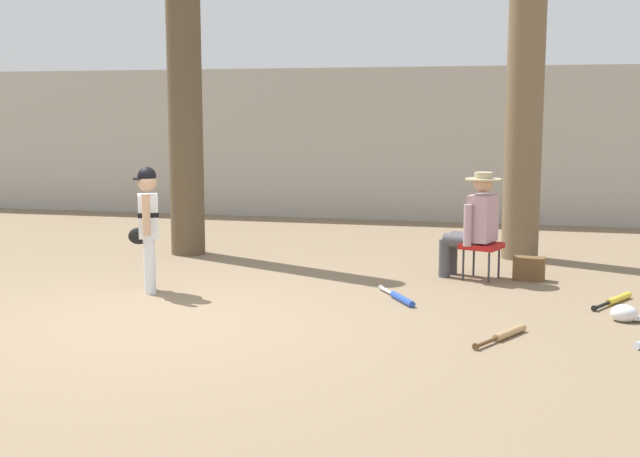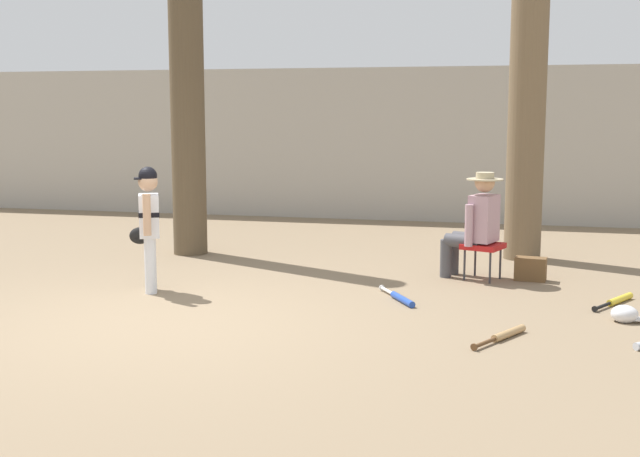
# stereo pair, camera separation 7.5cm
# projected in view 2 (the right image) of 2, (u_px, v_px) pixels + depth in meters

# --- Properties ---
(ground_plane) EXTENTS (60.00, 60.00, 0.00)m
(ground_plane) POSITION_uv_depth(u_px,v_px,m) (162.00, 322.00, 7.31)
(ground_plane) COLOR #7F6B51
(concrete_back_wall) EXTENTS (18.00, 0.36, 2.59)m
(concrete_back_wall) POSITION_uv_depth(u_px,v_px,m) (342.00, 144.00, 14.28)
(concrete_back_wall) COLOR #ADA89E
(concrete_back_wall) RESTS_ON ground
(tree_near_player) EXTENTS (0.74, 0.74, 5.11)m
(tree_near_player) POSITION_uv_depth(u_px,v_px,m) (187.00, 87.00, 10.53)
(tree_near_player) COLOR brown
(tree_near_player) RESTS_ON ground
(tree_behind_spectator) EXTENTS (0.66, 0.66, 5.09)m
(tree_behind_spectator) POSITION_uv_depth(u_px,v_px,m) (528.00, 82.00, 10.15)
(tree_behind_spectator) COLOR brown
(tree_behind_spectator) RESTS_ON ground
(young_ballplayer) EXTENTS (0.48, 0.54, 1.31)m
(young_ballplayer) POSITION_uv_depth(u_px,v_px,m) (148.00, 221.00, 8.46)
(young_ballplayer) COLOR white
(young_ballplayer) RESTS_ON ground
(folding_stool) EXTENTS (0.51, 0.51, 0.41)m
(folding_stool) POSITION_uv_depth(u_px,v_px,m) (483.00, 247.00, 9.11)
(folding_stool) COLOR red
(folding_stool) RESTS_ON ground
(seated_spectator) EXTENTS (0.68, 0.54, 1.20)m
(seated_spectator) POSITION_uv_depth(u_px,v_px,m) (475.00, 222.00, 9.12)
(seated_spectator) COLOR #47474C
(seated_spectator) RESTS_ON ground
(handbag_beside_stool) EXTENTS (0.36, 0.22, 0.26)m
(handbag_beside_stool) POSITION_uv_depth(u_px,v_px,m) (530.00, 269.00, 9.09)
(handbag_beside_stool) COLOR brown
(handbag_beside_stool) RESTS_ON ground
(bat_wood_tan) EXTENTS (0.43, 0.72, 0.07)m
(bat_wood_tan) POSITION_uv_depth(u_px,v_px,m) (505.00, 335.00, 6.78)
(bat_wood_tan) COLOR tan
(bat_wood_tan) RESTS_ON ground
(bat_yellow_trainer) EXTENTS (0.45, 0.73, 0.07)m
(bat_yellow_trainer) POSITION_uv_depth(u_px,v_px,m) (617.00, 300.00, 8.01)
(bat_yellow_trainer) COLOR yellow
(bat_yellow_trainer) RESTS_ON ground
(bat_blue_youth) EXTENTS (0.47, 0.73, 0.07)m
(bat_blue_youth) POSITION_uv_depth(u_px,v_px,m) (400.00, 298.00, 8.11)
(bat_blue_youth) COLOR #2347AD
(bat_blue_youth) RESTS_ON ground
(batting_helmet_white) EXTENTS (0.28, 0.22, 0.16)m
(batting_helmet_white) POSITION_uv_depth(u_px,v_px,m) (625.00, 314.00, 7.32)
(batting_helmet_white) COLOR silver
(batting_helmet_white) RESTS_ON ground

